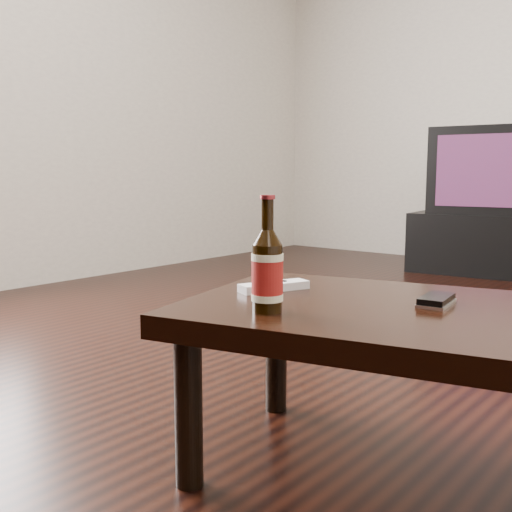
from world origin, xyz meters
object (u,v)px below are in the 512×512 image
Objects in this scene: tv_stand at (491,244)px; coffee_table at (425,333)px; beer_bottle at (267,271)px; remote at (274,286)px; phone at (436,301)px; tv at (494,171)px.

coffee_table is (0.80, -2.88, 0.13)m from tv_stand.
beer_bottle reaches higher than tv_stand.
phone is at bearing 36.61° from remote.
tv_stand is at bearing 105.52° from coffee_table.
coffee_table is at bearing 42.80° from beer_bottle.
beer_bottle is at bearing -86.60° from tv.
remote is at bearing -173.03° from phone.
tv is at bearing 98.26° from phone.
tv_stand is 3.17m from beer_bottle.
phone is at bearing -80.94° from tv.
tv reaches higher than coffee_table.
remote is (-0.13, 0.19, -0.07)m from beer_bottle.
tv is at bearing -90.00° from tv_stand.
tv reaches higher than beer_bottle.
beer_bottle reaches higher than remote.
tv is 6.65× the size of phone.
tv_stand is 0.88× the size of coffee_table.
beer_bottle reaches higher than phone.
tv is 2.97m from remote.
tv_stand is 3.00m from coffee_table.
phone is at bearing 91.23° from coffee_table.
coffee_table is at bearing -81.21° from tv.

